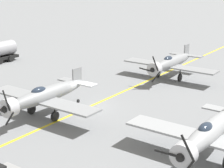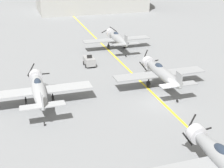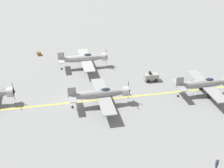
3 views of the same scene
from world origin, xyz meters
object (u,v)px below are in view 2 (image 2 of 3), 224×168
Objects in this scene: airplane_mid_left at (39,89)px; tow_tractor at (89,61)px; airplane_far_center at (117,38)px; airplane_mid_center at (161,73)px.

airplane_mid_left is 14.22m from tow_tractor.
airplane_far_center is 1.00× the size of airplane_mid_left.
airplane_mid_center is 1.00× the size of airplane_far_center.
airplane_mid_center is 15.24m from airplane_mid_left.
tow_tractor is at bearing 61.33° from airplane_mid_left.
airplane_mid_center reaches higher than tow_tractor.
airplane_far_center is 4.62× the size of tow_tractor.
tow_tractor is at bearing -139.30° from airplane_far_center.
tow_tractor is (-6.81, 10.64, -1.22)m from airplane_mid_center.
airplane_mid_left is at bearing -134.93° from airplane_far_center.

